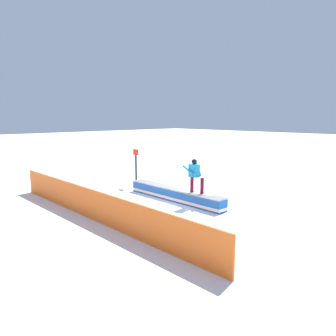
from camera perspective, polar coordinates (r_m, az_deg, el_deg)
ground_plane at (r=13.83m, az=1.19°, el=-5.79°), size 120.00×120.00×0.00m
grind_box at (r=13.77m, az=1.20°, el=-4.82°), size 5.20×0.60×0.53m
snowboarder at (r=12.75m, az=4.85°, el=-1.19°), size 1.50×0.59×1.39m
safety_fence at (r=11.37m, az=-13.03°, el=-6.54°), size 11.54×0.08×1.08m
trail_marker at (r=16.49m, az=-5.76°, el=0.28°), size 0.40×0.10×1.93m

